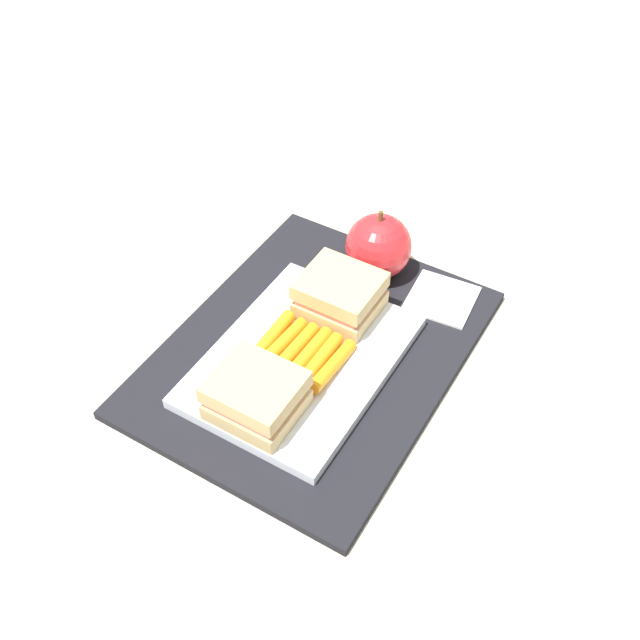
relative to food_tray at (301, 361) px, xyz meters
The scene contains 8 objects.
ground_plane 0.03m from the food_tray, ahead, with size 2.40×2.40×0.00m, color #B7AD99.
lunchbag_mat 0.03m from the food_tray, ahead, with size 0.36×0.28×0.01m, color black.
food_tray is the anchor object (origin of this frame).
sandwich_half_left 0.08m from the food_tray, behind, with size 0.07×0.08×0.04m.
sandwich_half_right 0.08m from the food_tray, ahead, with size 0.07×0.08×0.04m.
carrot_sticks_bundle 0.01m from the food_tray, 15.83° to the left, with size 0.08×0.09×0.02m.
apple 0.17m from the food_tray, ahead, with size 0.07×0.07×0.09m.
paper_napkin 0.18m from the food_tray, 27.56° to the right, with size 0.07×0.07×0.00m, color white.
Camera 1 is at (-0.45, -0.27, 0.60)m, focal length 42.52 mm.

